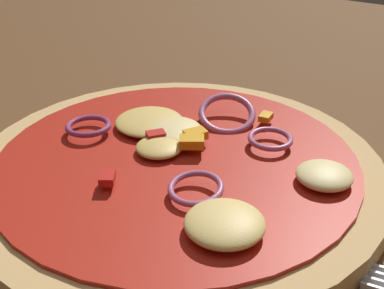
{
  "coord_description": "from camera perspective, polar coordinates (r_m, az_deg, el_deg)",
  "views": [
    {
      "loc": [
        0.15,
        -0.28,
        0.23
      ],
      "look_at": [
        -0.02,
        -0.01,
        0.05
      ],
      "focal_mm": 48.27,
      "sensor_mm": 36.0,
      "label": 1
    }
  ],
  "objects": [
    {
      "name": "dining_table",
      "position": [
        0.38,
        3.96,
        -4.66
      ],
      "size": [
        1.3,
        1.08,
        0.03
      ],
      "color": "brown",
      "rests_on": "ground"
    },
    {
      "name": "pizza",
      "position": [
        0.36,
        -1.54,
        -2.68
      ],
      "size": [
        0.28,
        0.28,
        0.04
      ],
      "color": "tan",
      "rests_on": "dining_table"
    }
  ]
}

